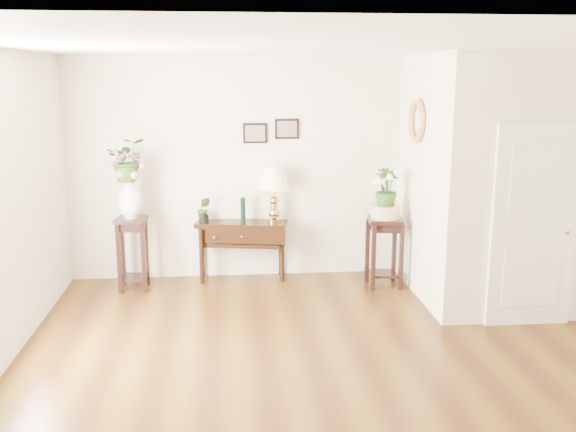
{
  "coord_description": "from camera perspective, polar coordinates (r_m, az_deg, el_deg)",
  "views": [
    {
      "loc": [
        -1.0,
        -5.31,
        2.57
      ],
      "look_at": [
        -0.37,
        1.3,
        1.1
      ],
      "focal_mm": 40.0,
      "sensor_mm": 36.0,
      "label": 1
    }
  ],
  "objects": [
    {
      "name": "ceiling",
      "position": [
        5.41,
        5.4,
        14.88
      ],
      "size": [
        6.0,
        5.5,
        0.02
      ],
      "primitive_type": "cube",
      "color": "white",
      "rests_on": "ground"
    },
    {
      "name": "art_print_left",
      "position": [
        8.08,
        -2.94,
        7.37
      ],
      "size": [
        0.3,
        0.02,
        0.25
      ],
      "primitive_type": "cube",
      "color": "black",
      "rests_on": "wall_back"
    },
    {
      "name": "porcelain_vase",
      "position": [
        7.85,
        -13.87,
        1.47
      ],
      "size": [
        0.36,
        0.36,
        0.49
      ],
      "primitive_type": null,
      "rotation": [
        0.0,
        0.0,
        -0.34
      ],
      "color": "white",
      "rests_on": "plant_stand_a"
    },
    {
      "name": "table_lamp",
      "position": [
        8.04,
        -1.25,
        1.99
      ],
      "size": [
        0.53,
        0.53,
        0.71
      ],
      "primitive_type": "cube",
      "rotation": [
        0.0,
        0.0,
        0.4
      ],
      "color": "#B79A45",
      "rests_on": "console_table"
    },
    {
      "name": "partition",
      "position": [
        7.82,
        18.02,
        3.28
      ],
      "size": [
        1.8,
        1.95,
        2.8
      ],
      "primitive_type": "cube",
      "color": "silver",
      "rests_on": "floor"
    },
    {
      "name": "plant_stand_a",
      "position": [
        8.0,
        -13.62,
        -3.26
      ],
      "size": [
        0.38,
        0.38,
        0.89
      ],
      "primitive_type": "cube",
      "rotation": [
        0.0,
        0.0,
        -0.11
      ],
      "color": "black",
      "rests_on": "floor"
    },
    {
      "name": "narcissus",
      "position": [
        7.83,
        8.72,
        2.43
      ],
      "size": [
        0.34,
        0.34,
        0.49
      ],
      "primitive_type": "imported",
      "rotation": [
        0.0,
        0.0,
        0.26
      ],
      "color": "#224815",
      "rests_on": "ceramic_bowl"
    },
    {
      "name": "wall_ornament",
      "position": [
        7.55,
        11.34,
        8.3
      ],
      "size": [
        0.07,
        0.51,
        0.51
      ],
      "primitive_type": "torus",
      "rotation": [
        0.0,
        1.57,
        0.0
      ],
      "color": "gold",
      "rests_on": "partition"
    },
    {
      "name": "door",
      "position": [
        7.0,
        21.02,
        -0.9
      ],
      "size": [
        0.9,
        0.05,
        2.1
      ],
      "primitive_type": "cube",
      "color": "silver",
      "rests_on": "floor"
    },
    {
      "name": "console_table",
      "position": [
        8.18,
        -4.13,
        -3.08
      ],
      "size": [
        1.18,
        0.59,
        0.76
      ],
      "primitive_type": "cube",
      "rotation": [
        0.0,
        0.0,
        -0.2
      ],
      "color": "black",
      "rests_on": "floor"
    },
    {
      "name": "ceramic_bowl",
      "position": [
        7.88,
        8.65,
        0.39
      ],
      "size": [
        0.4,
        0.4,
        0.16
      ],
      "primitive_type": "cylinder",
      "rotation": [
        0.0,
        0.0,
        0.12
      ],
      "color": "beige",
      "rests_on": "plant_stand_b"
    },
    {
      "name": "wall_front",
      "position": [
        2.99,
        14.82,
        -10.97
      ],
      "size": [
        6.0,
        0.02,
        2.8
      ],
      "primitive_type": "cube",
      "color": "silver",
      "rests_on": "ground"
    },
    {
      "name": "green_vase",
      "position": [
        8.05,
        -4.03,
        0.68
      ],
      "size": [
        0.07,
        0.07,
        0.31
      ],
      "primitive_type": "cylinder",
      "rotation": [
        0.0,
        0.0,
        -0.12
      ],
      "color": "black",
      "rests_on": "console_table"
    },
    {
      "name": "lily_arrangement",
      "position": [
        7.78,
        -14.03,
        4.62
      ],
      "size": [
        0.52,
        0.46,
        0.52
      ],
      "primitive_type": "imported",
      "rotation": [
        0.0,
        0.0,
        0.13
      ],
      "color": "#224815",
      "rests_on": "porcelain_vase"
    },
    {
      "name": "art_print_right",
      "position": [
        8.11,
        -0.1,
        7.75
      ],
      "size": [
        0.3,
        0.02,
        0.25
      ],
      "primitive_type": "cube",
      "color": "black",
      "rests_on": "wall_back"
    },
    {
      "name": "floor",
      "position": [
        5.98,
        4.84,
        -12.98
      ],
      "size": [
        6.0,
        5.5,
        0.02
      ],
      "primitive_type": "cube",
      "color": "#52360E",
      "rests_on": "ground"
    },
    {
      "name": "wall_back",
      "position": [
        8.21,
        1.63,
        4.29
      ],
      "size": [
        6.0,
        0.02,
        2.8
      ],
      "primitive_type": "cube",
      "color": "silver",
      "rests_on": "ground"
    },
    {
      "name": "potted_plant",
      "position": [
        8.06,
        -7.5,
        0.49
      ],
      "size": [
        0.18,
        0.14,
        0.31
      ],
      "primitive_type": "imported",
      "rotation": [
        0.0,
        0.0,
        -0.05
      ],
      "color": "#224815",
      "rests_on": "console_table"
    },
    {
      "name": "plant_stand_b",
      "position": [
        8.0,
        8.53,
        -3.17
      ],
      "size": [
        0.45,
        0.45,
        0.86
      ],
      "primitive_type": "cube",
      "rotation": [
        0.0,
        0.0,
        -0.13
      ],
      "color": "black",
      "rests_on": "floor"
    }
  ]
}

